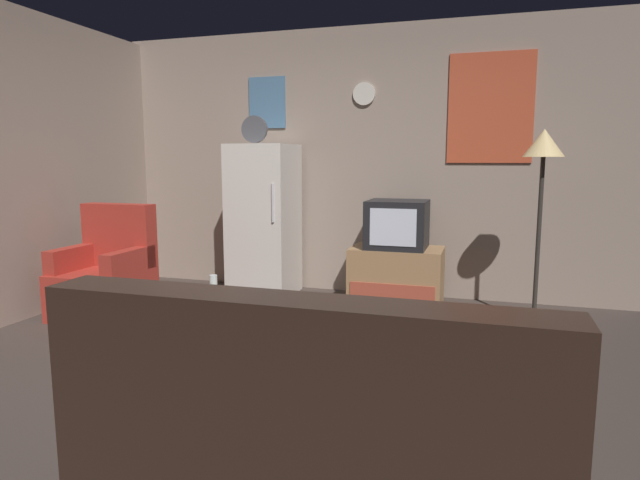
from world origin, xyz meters
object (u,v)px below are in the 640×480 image
object	(u,v)px
coffee_table	(237,332)
mug_ceramic_white	(227,297)
mug_ceramic_tan	(229,298)
armchair	(107,277)
couch	(314,445)
tv_stand	(396,276)
crt_tv	(397,224)
wine_glass	(214,286)
fridge	(264,220)
standing_lamp	(543,158)
remote_control	(222,305)

from	to	relation	value
coffee_table	mug_ceramic_white	distance (m)	0.28
mug_ceramic_tan	mug_ceramic_white	bearing A→B (deg)	133.68
coffee_table	mug_ceramic_tan	xyz separation A→B (m)	(0.01, -0.12, 0.26)
mug_ceramic_white	armchair	bearing A→B (deg)	152.64
couch	tv_stand	bearing A→B (deg)	93.71
tv_stand	mug_ceramic_white	distance (m)	2.05
couch	armchair	bearing A→B (deg)	140.59
crt_tv	wine_glass	size ratio (longest dim) A/B	3.60
fridge	coffee_table	bearing A→B (deg)	-72.69
standing_lamp	remote_control	world-z (taller)	standing_lamp
armchair	remote_control	bearing A→B (deg)	-29.38
tv_stand	standing_lamp	bearing A→B (deg)	-12.59
tv_stand	wine_glass	world-z (taller)	wine_glass
tv_stand	fridge	bearing A→B (deg)	178.14
crt_tv	mug_ceramic_tan	distance (m)	2.07
wine_glass	remote_control	size ratio (longest dim) A/B	1.00
wine_glass	couch	xyz separation A→B (m)	(1.17, -1.44, -0.19)
fridge	standing_lamp	size ratio (longest dim) A/B	1.11
coffee_table	couch	size ratio (longest dim) A/B	0.42
wine_glass	remote_control	bearing A→B (deg)	-51.40
wine_glass	remote_control	xyz separation A→B (m)	(0.16, -0.21, -0.06)
standing_lamp	mug_ceramic_white	distance (m)	2.71
crt_tv	remote_control	bearing A→B (deg)	-112.27
standing_lamp	coffee_table	xyz separation A→B (m)	(-1.97, -1.52, -1.14)
couch	crt_tv	bearing A→B (deg)	93.75
wine_glass	couch	world-z (taller)	couch
armchair	couch	size ratio (longest dim) A/B	0.56
mug_ceramic_tan	couch	distance (m)	1.62
standing_lamp	wine_glass	xyz separation A→B (m)	(-2.15, -1.48, -0.85)
crt_tv	remote_control	xyz separation A→B (m)	(-0.80, -1.95, -0.32)
armchair	couch	world-z (taller)	armchair
tv_stand	crt_tv	distance (m)	0.49
wine_glass	mug_ceramic_tan	bearing A→B (deg)	-40.15
crt_tv	remote_control	world-z (taller)	crt_tv
mug_ceramic_tan	standing_lamp	bearing A→B (deg)	39.91
wine_glass	mug_ceramic_tan	distance (m)	0.25
crt_tv	wine_glass	world-z (taller)	crt_tv
tv_stand	armchair	xyz separation A→B (m)	(-2.37, -1.06, 0.07)
mug_ceramic_white	standing_lamp	bearing A→B (deg)	39.08
wine_glass	coffee_table	bearing A→B (deg)	-11.94
standing_lamp	wine_glass	world-z (taller)	standing_lamp
couch	remote_control	bearing A→B (deg)	129.22
standing_lamp	mug_ceramic_tan	size ratio (longest dim) A/B	17.67
mug_ceramic_tan	coffee_table	bearing A→B (deg)	93.76
mug_ceramic_tan	couch	xyz separation A→B (m)	(0.98, -1.28, -0.16)
crt_tv	wine_glass	xyz separation A→B (m)	(-0.96, -1.74, -0.26)
remote_control	couch	xyz separation A→B (m)	(1.01, -1.23, -0.13)
mug_ceramic_tan	remote_control	xyz separation A→B (m)	(-0.03, -0.04, -0.03)
coffee_table	mug_ceramic_white	xyz separation A→B (m)	(-0.02, -0.10, 0.26)
armchair	couch	bearing A→B (deg)	-39.41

